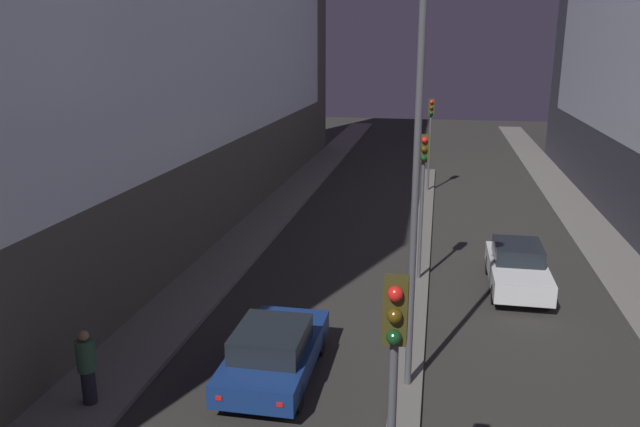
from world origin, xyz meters
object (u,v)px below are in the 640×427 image
Objects in this scene: traffic_light_near at (393,374)px; car_left_lane at (274,351)px; pedestrian_on_left_sidewalk at (87,366)px; traffic_light_far at (431,124)px; traffic_light_mid at (423,175)px; street_lamp at (418,137)px; car_right_lane at (517,267)px.

car_left_lane is (-3.27, 5.92, -3.05)m from traffic_light_near.
car_left_lane is 2.47× the size of pedestrian_on_left_sidewalk.
traffic_light_near is at bearing -90.00° from traffic_light_far.
traffic_light_near is 1.00× the size of traffic_light_mid.
traffic_light_mid is (0.00, 13.16, 0.00)m from traffic_light_near.
traffic_light_near is 1.00× the size of traffic_light_far.
traffic_light_mid is at bearing 90.00° from traffic_light_near.
traffic_light_mid is 8.51m from car_left_lane.
traffic_light_far is at bearing 90.00° from street_lamp.
traffic_light_near and traffic_light_mid have the same top height.
car_right_lane is at bearing -76.71° from traffic_light_far.
pedestrian_on_left_sidewalk is at bearing -138.07° from car_right_lane.
traffic_light_far is at bearing 90.00° from traffic_light_near.
traffic_light_near is 0.54× the size of street_lamp.
car_left_lane is (-3.27, -7.24, -3.05)m from traffic_light_mid.
traffic_light_mid is at bearing 90.00° from street_lamp.
traffic_light_mid is 1.15× the size of car_right_lane.
traffic_light_near and traffic_light_far have the same top height.
traffic_light_far is 24.34m from pedestrian_on_left_sidewalk.
traffic_light_near is 26.98m from traffic_light_far.
traffic_light_mid and traffic_light_far have the same top height.
pedestrian_on_left_sidewalk is (-7.06, -2.22, -5.02)m from street_lamp.
car_right_lane is 2.45× the size of pedestrian_on_left_sidewalk.
car_right_lane is at bearing 47.71° from car_left_lane.
car_left_lane is (-3.27, -21.06, -3.05)m from traffic_light_far.
pedestrian_on_left_sidewalk is at bearing 151.42° from traffic_light_near.
street_lamp is (0.00, -7.10, 2.31)m from traffic_light_mid.
car_right_lane is (6.55, 7.20, 0.02)m from car_left_lane.
traffic_light_mid is at bearing -90.00° from traffic_light_far.
traffic_light_mid is 12.00m from pedestrian_on_left_sidewalk.
car_left_lane is (-3.27, -0.14, -5.36)m from street_lamp.
street_lamp is at bearing 2.47° from car_left_lane.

